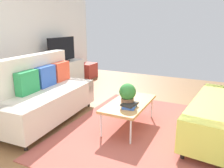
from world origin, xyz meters
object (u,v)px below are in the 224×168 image
(vase_0, at_px, (45,62))
(bottle_2, at_px, (58,59))
(potted_plant, at_px, (128,94))
(couch_beige, at_px, (42,95))
(table_book_0, at_px, (130,106))
(bottle_1, at_px, (56,61))
(bottle_0, at_px, (52,60))
(storage_trunk, at_px, (88,70))
(tv_console, at_px, (63,74))
(tv, at_px, (62,50))
(coffee_table, at_px, (129,104))

(vase_0, relative_size, bottle_2, 0.84)
(vase_0, bearing_deg, potted_plant, -112.24)
(couch_beige, height_order, table_book_0, couch_beige)
(couch_beige, distance_m, vase_0, 1.76)
(potted_plant, distance_m, bottle_1, 2.84)
(bottle_0, distance_m, bottle_2, 0.22)
(storage_trunk, distance_m, bottle_2, 1.39)
(vase_0, height_order, bottle_1, vase_0)
(bottle_2, bearing_deg, tv_console, 12.52)
(tv, bearing_deg, couch_beige, -150.57)
(bottle_1, bearing_deg, coffee_table, -116.14)
(tv, distance_m, bottle_2, 0.27)
(storage_trunk, height_order, bottle_0, bottle_0)
(couch_beige, relative_size, bottle_1, 13.29)
(tv_console, xyz_separation_m, bottle_2, (-0.18, -0.04, 0.43))
(storage_trunk, xyz_separation_m, table_book_0, (-2.81, -2.50, 0.22))
(tv, bearing_deg, table_book_0, -123.46)
(couch_beige, bearing_deg, table_book_0, 93.16)
(coffee_table, distance_m, bottle_2, 2.83)
(bottle_0, relative_size, bottle_2, 0.93)
(coffee_table, xyz_separation_m, potted_plant, (-0.14, -0.03, 0.21))
(tv_console, bearing_deg, potted_plant, -122.84)
(couch_beige, height_order, coffee_table, couch_beige)
(tv, height_order, table_book_0, tv)
(coffee_table, bearing_deg, couch_beige, 105.41)
(table_book_0, bearing_deg, bottle_0, 63.02)
(table_book_0, xyz_separation_m, vase_0, (1.13, 2.65, 0.30))
(tv, xyz_separation_m, bottle_0, (-0.40, -0.02, -0.21))
(bottle_1, distance_m, bottle_2, 0.12)
(tv_console, distance_m, tv, 0.63)
(vase_0, height_order, bottle_0, bottle_0)
(potted_plant, bearing_deg, vase_0, 67.76)
(tv_console, height_order, storage_trunk, tv_console)
(storage_trunk, relative_size, vase_0, 2.77)
(table_book_0, height_order, vase_0, vase_0)
(storage_trunk, relative_size, potted_plant, 1.52)
(storage_trunk, distance_m, vase_0, 1.76)
(bottle_1, bearing_deg, vase_0, 162.82)
(tv_console, distance_m, bottle_2, 0.47)
(storage_trunk, xyz_separation_m, potted_plant, (-2.74, -2.44, 0.38))
(coffee_table, xyz_separation_m, bottle_0, (1.10, 2.47, 0.35))
(couch_beige, bearing_deg, tv, -154.52)
(couch_beige, distance_m, potted_plant, 1.48)
(vase_0, relative_size, bottle_0, 0.90)
(couch_beige, xyz_separation_m, tv, (1.89, 1.07, 0.50))
(storage_trunk, bearing_deg, potted_plant, -138.31)
(couch_beige, height_order, bottle_1, couch_beige)
(bottle_0, xyz_separation_m, bottle_1, (0.11, 0.00, -0.03))
(tv, distance_m, potted_plant, 3.03)
(couch_beige, height_order, storage_trunk, couch_beige)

